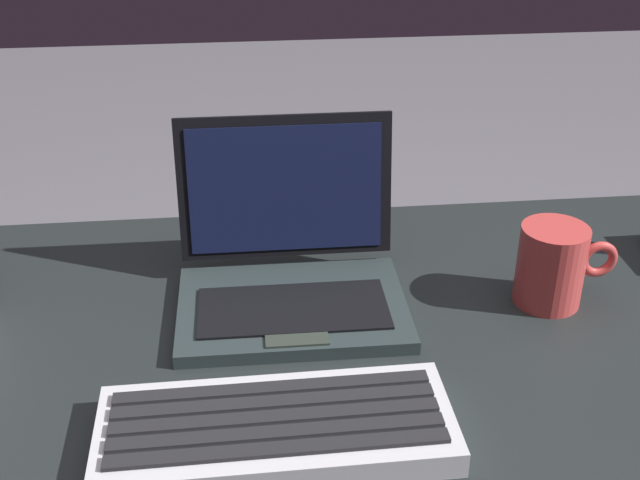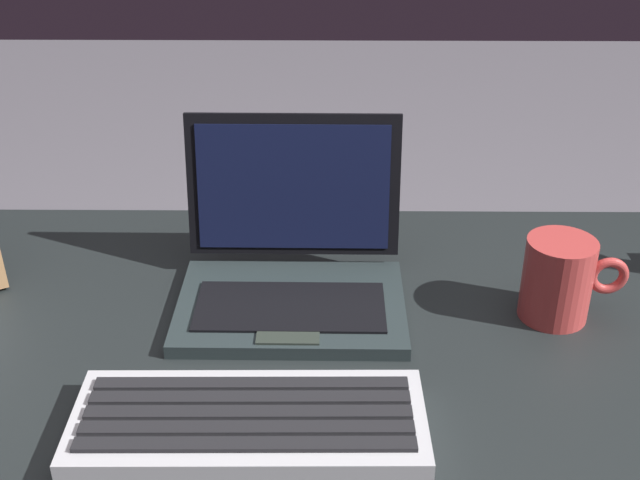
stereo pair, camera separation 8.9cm
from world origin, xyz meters
name	(u,v)px [view 2 (the right image)]	position (x,y,z in m)	size (l,w,h in m)	color
desk	(377,408)	(0.00, 0.00, 0.66)	(1.35, 0.65, 0.74)	black
laptop_front	(292,268)	(-0.10, 0.10, 0.78)	(0.26, 0.21, 0.20)	#242F2F
external_keyboard	(249,425)	(-0.13, -0.13, 0.76)	(0.32, 0.13, 0.03)	#B9B9BD
coffee_mug	(559,279)	(0.20, 0.07, 0.79)	(0.12, 0.08, 0.09)	#B43A38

